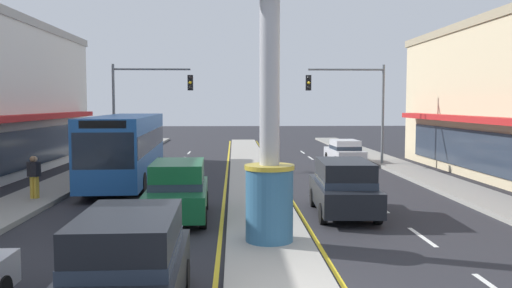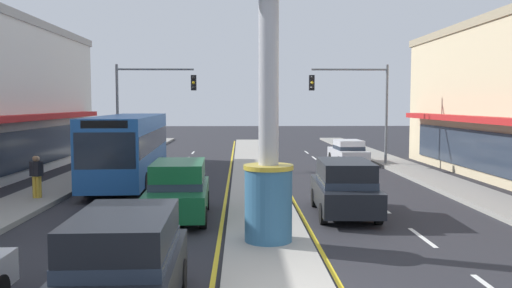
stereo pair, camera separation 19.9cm
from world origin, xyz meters
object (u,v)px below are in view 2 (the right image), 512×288
(sedan_near_right_lane, at_px, (348,152))
(bus_far_right_lane, at_px, (129,145))
(traffic_light_left_side, at_px, (146,97))
(suv_far_left_oncoming, at_px, (179,189))
(district_sign, at_px, (269,90))
(suv_mid_left_lane, at_px, (123,266))
(suv_near_left_lane, at_px, (345,187))
(pedestrian_far_side, at_px, (36,174))
(pedestrian_near_kerb, at_px, (38,174))
(traffic_light_right_side, at_px, (358,97))

(sedan_near_right_lane, distance_m, bus_far_right_lane, 14.52)
(traffic_light_left_side, xyz_separation_m, suv_far_left_oncoming, (3.58, -14.44, -3.26))
(district_sign, xyz_separation_m, suv_mid_left_lane, (-2.82, -4.81, -3.21))
(district_sign, xyz_separation_m, suv_far_left_oncoming, (-2.82, 3.52, -3.21))
(district_sign, bearing_deg, suv_near_left_lane, 53.40)
(suv_far_left_oncoming, distance_m, pedestrian_far_side, 6.57)
(district_sign, relative_size, suv_far_left_oncoming, 1.79)
(district_sign, distance_m, pedestrian_near_kerb, 11.28)
(pedestrian_far_side, bearing_deg, suv_mid_left_lane, -62.54)
(suv_near_left_lane, bearing_deg, suv_far_left_oncoming, -177.20)
(suv_mid_left_lane, xyz_separation_m, pedestrian_near_kerb, (-5.82, 11.36, 0.12))
(traffic_light_right_side, relative_size, sedan_near_right_lane, 1.42)
(district_sign, height_order, suv_mid_left_lane, district_sign)
(bus_far_right_lane, height_order, suv_mid_left_lane, bus_far_right_lane)
(bus_far_right_lane, height_order, suv_near_left_lane, bus_far_right_lane)
(traffic_light_left_side, height_order, bus_far_right_lane, traffic_light_left_side)
(district_sign, height_order, bus_far_right_lane, district_sign)
(district_sign, distance_m, traffic_light_right_side, 18.94)
(pedestrian_near_kerb, xyz_separation_m, pedestrian_far_side, (-0.04, -0.07, 0.01))
(suv_near_left_lane, height_order, pedestrian_far_side, suv_near_left_lane)
(suv_mid_left_lane, bearing_deg, traffic_light_right_side, 67.81)
(traffic_light_left_side, height_order, traffic_light_right_side, same)
(suv_near_left_lane, xyz_separation_m, suv_far_left_oncoming, (-5.64, -0.28, 0.00))
(district_sign, distance_m, bus_far_right_lane, 13.20)
(district_sign, height_order, traffic_light_left_side, district_sign)
(sedan_near_right_lane, height_order, bus_far_right_lane, bus_far_right_lane)
(traffic_light_left_side, bearing_deg, bus_far_right_lane, -87.48)
(suv_far_left_oncoming, xyz_separation_m, pedestrian_near_kerb, (-5.82, 3.04, 0.12))
(traffic_light_left_side, xyz_separation_m, pedestrian_near_kerb, (-2.24, -11.40, -3.14))
(district_sign, distance_m, suv_mid_left_lane, 6.43)
(traffic_light_right_side, distance_m, sedan_near_right_lane, 3.73)
(pedestrian_far_side, bearing_deg, traffic_light_left_side, 78.76)
(suv_near_left_lane, distance_m, pedestrian_far_side, 11.82)
(pedestrian_near_kerb, bearing_deg, pedestrian_far_side, -120.95)
(traffic_light_left_side, height_order, pedestrian_near_kerb, traffic_light_left_side)
(sedan_near_right_lane, relative_size, suv_mid_left_lane, 0.94)
(suv_mid_left_lane, height_order, pedestrian_far_side, suv_mid_left_lane)
(district_sign, bearing_deg, pedestrian_near_kerb, 142.83)
(suv_near_left_lane, bearing_deg, traffic_light_left_side, 123.08)
(traffic_light_right_side, bearing_deg, bus_far_right_lane, -153.08)
(traffic_light_right_side, xyz_separation_m, suv_far_left_oncoming, (-9.23, -14.30, -3.26))
(suv_near_left_lane, distance_m, pedestrian_near_kerb, 11.79)
(sedan_near_right_lane, bearing_deg, traffic_light_left_side, -174.36)
(suv_mid_left_lane, height_order, pedestrian_near_kerb, suv_mid_left_lane)
(suv_far_left_oncoming, bearing_deg, suv_near_left_lane, 2.80)
(traffic_light_left_side, xyz_separation_m, sedan_near_right_lane, (12.53, 1.24, -3.46))
(suv_far_left_oncoming, bearing_deg, district_sign, -51.25)
(district_sign, height_order, suv_far_left_oncoming, district_sign)
(bus_far_right_lane, xyz_separation_m, suv_near_left_lane, (8.94, -7.67, -0.88))
(suv_near_left_lane, bearing_deg, suv_mid_left_lane, -123.26)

